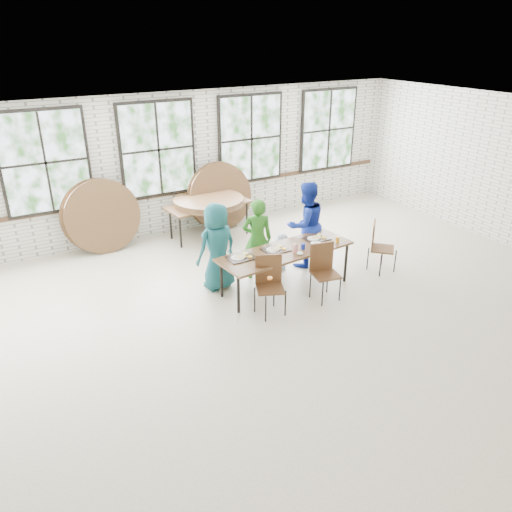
{
  "coord_description": "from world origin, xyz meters",
  "views": [
    {
      "loc": [
        -3.4,
        -5.46,
        4.14
      ],
      "look_at": [
        0.0,
        0.4,
        1.05
      ],
      "focal_mm": 35.0,
      "sensor_mm": 36.0,
      "label": 1
    }
  ],
  "objects_px": {
    "chair_near_right": "(324,267)",
    "storage_table": "(209,206)",
    "dining_table": "(286,253)",
    "chair_near_left": "(269,280)"
  },
  "relations": [
    {
      "from": "dining_table",
      "to": "chair_near_left",
      "type": "height_order",
      "value": "chair_near_left"
    },
    {
      "from": "chair_near_left",
      "to": "chair_near_right",
      "type": "height_order",
      "value": "same"
    },
    {
      "from": "dining_table",
      "to": "storage_table",
      "type": "distance_m",
      "value": 2.87
    },
    {
      "from": "chair_near_right",
      "to": "storage_table",
      "type": "height_order",
      "value": "chair_near_right"
    },
    {
      "from": "dining_table",
      "to": "chair_near_right",
      "type": "bearing_deg",
      "value": -58.63
    },
    {
      "from": "chair_near_left",
      "to": "storage_table",
      "type": "height_order",
      "value": "chair_near_left"
    },
    {
      "from": "dining_table",
      "to": "chair_near_left",
      "type": "distance_m",
      "value": 0.81
    },
    {
      "from": "dining_table",
      "to": "chair_near_left",
      "type": "xyz_separation_m",
      "value": [
        -0.63,
        -0.49,
        -0.13
      ]
    },
    {
      "from": "dining_table",
      "to": "storage_table",
      "type": "relative_size",
      "value": 1.32
    },
    {
      "from": "dining_table",
      "to": "chair_near_right",
      "type": "xyz_separation_m",
      "value": [
        0.39,
        -0.54,
        -0.13
      ]
    }
  ]
}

